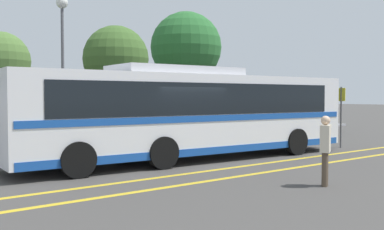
# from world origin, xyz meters

# --- Properties ---
(ground_plane) EXTENTS (220.00, 220.00, 0.00)m
(ground_plane) POSITION_xyz_m (0.00, 0.00, 0.00)
(ground_plane) COLOR #423F3D
(lane_strip_0) EXTENTS (32.72, 0.20, 0.01)m
(lane_strip_0) POSITION_xyz_m (0.86, -1.96, 0.00)
(lane_strip_0) COLOR gold
(lane_strip_0) RESTS_ON ground_plane
(lane_strip_1) EXTENTS (32.72, 0.20, 0.01)m
(lane_strip_1) POSITION_xyz_m (0.86, -3.18, 0.00)
(lane_strip_1) COLOR gold
(lane_strip_1) RESTS_ON ground_plane
(curb_strip) EXTENTS (40.72, 0.36, 0.15)m
(curb_strip) POSITION_xyz_m (0.86, 7.49, 0.07)
(curb_strip) COLOR #99999E
(curb_strip) RESTS_ON ground_plane
(transit_bus) EXTENTS (13.16, 3.34, 3.21)m
(transit_bus) POSITION_xyz_m (0.85, 0.24, 1.68)
(transit_bus) COLOR white
(transit_bus) RESTS_ON ground_plane
(parked_car_1) EXTENTS (4.12, 1.91, 1.38)m
(parked_car_1) POSITION_xyz_m (-3.40, 6.03, 0.70)
(parked_car_1) COLOR black
(parked_car_1) RESTS_ON ground_plane
(parked_car_2) EXTENTS (4.45, 2.03, 1.28)m
(parked_car_2) POSITION_xyz_m (3.07, 5.95, 0.67)
(parked_car_2) COLOR navy
(parked_car_2) RESTS_ON ground_plane
(parked_car_3) EXTENTS (4.12, 2.16, 1.42)m
(parked_car_3) POSITION_xyz_m (9.00, 6.01, 0.71)
(parked_car_3) COLOR maroon
(parked_car_3) RESTS_ON ground_plane
(parked_car_4) EXTENTS (4.09, 2.12, 1.33)m
(parked_car_4) POSITION_xyz_m (14.07, 5.60, 0.68)
(parked_car_4) COLOR navy
(parked_car_4) RESTS_ON ground_plane
(pedestrian_0) EXTENTS (0.47, 0.40, 1.74)m
(pedestrian_0) POSITION_xyz_m (0.56, -5.45, 0.99)
(pedestrian_0) COLOR brown
(pedestrian_0) RESTS_ON ground_plane
(bus_stop_sign) EXTENTS (0.07, 0.40, 2.62)m
(bus_stop_sign) POSITION_xyz_m (8.11, -0.90, 1.65)
(bus_stop_sign) COLOR #59595E
(bus_stop_sign) RESTS_ON ground_plane
(street_lamp) EXTENTS (0.56, 0.56, 6.93)m
(street_lamp) POSITION_xyz_m (-0.41, 8.56, 5.19)
(street_lamp) COLOR #59595E
(street_lamp) RESTS_ON ground_plane
(tree_1) EXTENTS (4.65, 4.65, 7.76)m
(tree_1) POSITION_xyz_m (9.17, 11.44, 5.42)
(tree_1) COLOR #513823
(tree_1) RESTS_ON ground_plane
(tree_2) EXTENTS (2.91, 2.91, 5.42)m
(tree_2) POSITION_xyz_m (-2.49, 11.33, 3.95)
(tree_2) COLOR #513823
(tree_2) RESTS_ON ground_plane
(tree_3) EXTENTS (3.58, 3.58, 6.07)m
(tree_3) POSITION_xyz_m (3.11, 9.81, 4.26)
(tree_3) COLOR #513823
(tree_3) RESTS_ON ground_plane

